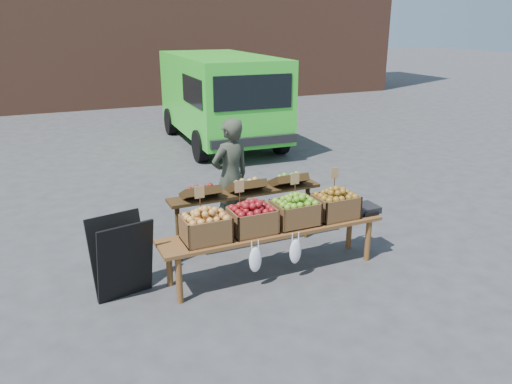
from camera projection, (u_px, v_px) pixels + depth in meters
name	position (u px, v px, depth m)	size (l,w,h in m)	color
ground	(249.00, 296.00, 5.43)	(80.00, 80.00, 0.00)	#404042
delivery_van	(220.00, 100.00, 11.83)	(2.13, 4.64, 2.08)	#36D630
vendor	(231.00, 177.00, 6.84)	(0.59, 0.39, 1.61)	#353A2D
chalkboard_sign	(122.00, 258.00, 5.28)	(0.60, 0.33, 0.91)	black
back_table	(246.00, 212.00, 6.37)	(2.10, 0.44, 1.04)	#372510
display_bench	(274.00, 250.00, 5.85)	(2.70, 0.56, 0.57)	brown
crate_golden_apples	(206.00, 228.00, 5.39)	(0.50, 0.40, 0.28)	gold
crate_russet_pears	(252.00, 220.00, 5.60)	(0.50, 0.40, 0.28)	maroon
crate_red_apples	(295.00, 213.00, 5.81)	(0.50, 0.40, 0.28)	#4D8223
crate_green_apples	(335.00, 206.00, 6.03)	(0.50, 0.40, 0.28)	#9E6F20
weighing_scale	(364.00, 209.00, 6.23)	(0.34, 0.30, 0.08)	black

